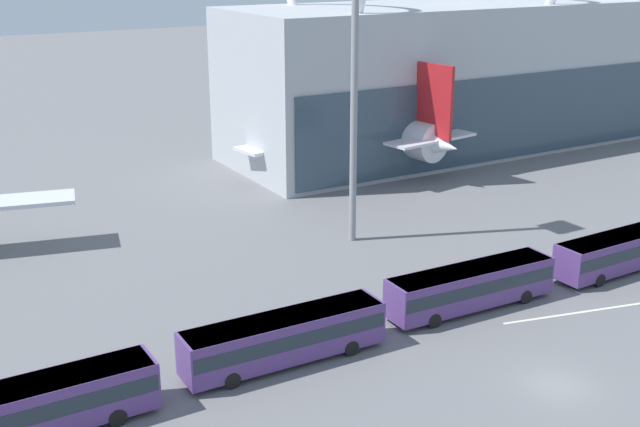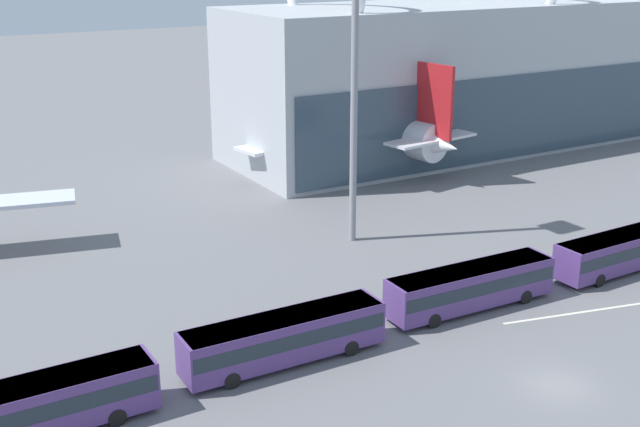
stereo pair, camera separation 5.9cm
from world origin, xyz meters
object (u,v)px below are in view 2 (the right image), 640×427
shuttle_bus_2 (471,285)px  airliner_at_gate_far (356,124)px  airliner_parked_remote (640,74)px  shuttle_bus_1 (284,336)px  floodlight_mast (355,41)px  shuttle_bus_0 (31,406)px  shuttle_bus_3 (623,249)px

shuttle_bus_2 → airliner_at_gate_far: bearing=70.1°
airliner_parked_remote → shuttle_bus_1: airliner_parked_remote is taller
floodlight_mast → airliner_parked_remote: bearing=21.7°
shuttle_bus_0 → floodlight_mast: size_ratio=0.51×
shuttle_bus_1 → airliner_parked_remote: bearing=28.3°
airliner_at_gate_far → shuttle_bus_0: (-45.37, -39.82, -2.52)m
airliner_at_gate_far → shuttle_bus_3: (-0.57, -39.78, -2.52)m
shuttle_bus_0 → shuttle_bus_1: 14.94m
shuttle_bus_2 → shuttle_bus_3: same height
shuttle_bus_2 → floodlight_mast: 22.12m
airliner_parked_remote → shuttle_bus_2: bearing=-173.0°
airliner_parked_remote → shuttle_bus_1: 97.51m
shuttle_bus_1 → shuttle_bus_2: size_ratio=1.00×
airliner_parked_remote → shuttle_bus_2: 84.38m
airliner_at_gate_far → shuttle_bus_0: airliner_at_gate_far is taller
shuttle_bus_1 → shuttle_bus_3: bearing=0.3°
floodlight_mast → shuttle_bus_2: bearing=-91.2°
airliner_at_gate_far → floodlight_mast: (-15.18, -23.20, 12.79)m
shuttle_bus_1 → shuttle_bus_2: bearing=2.1°
airliner_parked_remote → shuttle_bus_0: bearing=179.1°
airliner_at_gate_far → floodlight_mast: size_ratio=1.31×
airliner_at_gate_far → floodlight_mast: bearing=138.2°
shuttle_bus_0 → airliner_parked_remote: bearing=23.5°
airliner_at_gate_far → shuttle_bus_1: airliner_at_gate_far is taller
shuttle_bus_0 → shuttle_bus_3: same height
shuttle_bus_2 → floodlight_mast: bearing=90.5°
airliner_at_gate_far → floodlight_mast: 30.53m
shuttle_bus_0 → shuttle_bus_2: size_ratio=1.00×
shuttle_bus_3 → floodlight_mast: bearing=130.2°
shuttle_bus_3 → shuttle_bus_2: bearing=176.5°
shuttle_bus_3 → shuttle_bus_1: bearing=178.2°
airliner_parked_remote → shuttle_bus_0: size_ratio=2.80×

